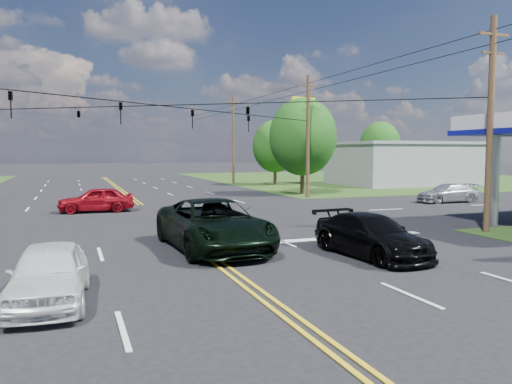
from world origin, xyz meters
name	(u,v)px	position (x,y,z in m)	size (l,w,h in m)	color
ground	(161,220)	(0.00, 12.00, 0.00)	(280.00, 280.00, 0.00)	black
grass_ne	(377,178)	(35.00, 44.00, 0.00)	(46.00, 48.00, 0.03)	#253D13
stop_bar	(316,240)	(5.00, 4.00, 0.00)	(10.00, 0.50, 0.02)	silver
retail_ne	(402,165)	(30.00, 32.00, 2.20)	(14.00, 10.00, 4.40)	gray
pole_se	(490,122)	(13.00, 3.00, 4.92)	(1.60, 0.28, 9.50)	#43281C
pole_ne	(308,135)	(13.00, 21.00, 4.92)	(1.60, 0.28, 9.50)	#43281C
pole_right_far	(233,138)	(13.00, 40.00, 5.17)	(1.60, 0.28, 10.00)	#43281C
span_wire_signals	(159,105)	(0.00, 12.00, 6.00)	(26.00, 18.00, 1.13)	black
power_lines	(166,46)	(0.00, 10.00, 8.60)	(26.04, 100.00, 0.64)	black
tree_right_a	(303,137)	(14.00, 24.00, 4.87)	(5.70, 5.70, 8.18)	#43281C
tree_right_b	(275,146)	(16.50, 36.00, 4.22)	(4.94, 4.94, 7.09)	#43281C
tree_far_r	(380,145)	(34.00, 42.00, 4.54)	(5.32, 5.32, 7.63)	#43281C
pickup_dkgreen	(214,225)	(0.50, 3.50, 0.93)	(3.07, 6.66, 1.85)	black
suv_black	(371,235)	(5.28, 0.44, 0.72)	(2.03, 5.00, 1.45)	black
pickup_white	(49,274)	(-4.94, -1.54, 0.72)	(1.70, 4.24, 1.44)	silver
sedan_red	(96,200)	(-3.00, 17.13, 0.75)	(1.77, 4.40, 1.50)	maroon
sedan_far	(447,193)	(20.83, 14.36, 0.67)	(1.88, 4.61, 1.34)	#ACACB1
polesign_ne	(303,118)	(14.09, 24.11, 6.42)	(2.27, 0.64, 8.22)	#A5A5AA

